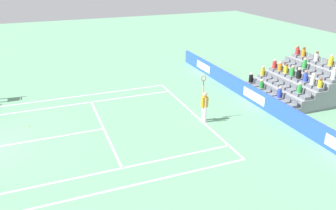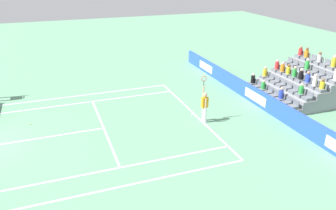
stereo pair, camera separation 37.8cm
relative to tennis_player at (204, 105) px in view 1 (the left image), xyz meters
The scene contains 12 objects.
line_baseline 1.51m from the tennis_player, ahead, with size 10.97×0.10×0.01m, color white.
line_service 5.79m from the tennis_player, 78.48° to the left, with size 8.23×0.10×0.01m, color white.
line_centre_service 8.92m from the tennis_player, 82.62° to the left, with size 0.10×6.40×0.01m, color white.
line_singles_sideline_left 8.07m from the tennis_player, 49.01° to the left, with size 0.10×11.89×0.01m, color white.
line_singles_sideline_right 6.81m from the tennis_player, 116.21° to the left, with size 0.10×11.89×0.01m, color white.
line_doubles_sideline_left 9.02m from the tennis_player, 42.38° to the left, with size 0.10×11.89×0.01m, color white.
line_doubles_sideline_right 7.51m from the tennis_player, 125.71° to the left, with size 0.10×11.89×0.01m, color white.
line_centre_mark 1.52m from the tennis_player, ahead, with size 0.10×0.20×0.01m, color white.
sponsor_barrier 4.44m from the tennis_player, 75.07° to the right, with size 21.42×0.22×1.06m.
tennis_player is the anchor object (origin of this frame).
stadium_stand 7.92m from the tennis_player, 81.70° to the right, with size 4.96×4.75×3.04m.
loose_tennis_ball 9.93m from the tennis_player, 72.37° to the left, with size 0.07×0.07×0.07m, color #D1E533.
Camera 1 is at (-16.50, -3.74, 8.42)m, focal length 35.52 mm.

